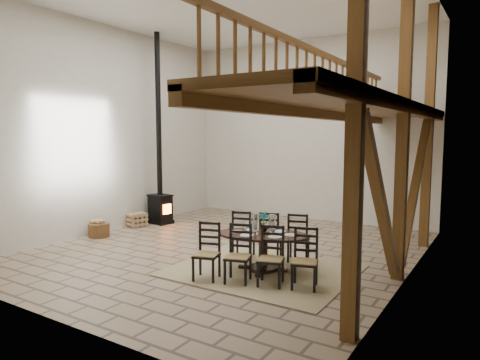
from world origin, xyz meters
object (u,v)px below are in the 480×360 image
Objects in this scene: wood_stove at (160,181)px; log_stack at (137,220)px; log_basket at (99,229)px; dining_table at (262,252)px.

log_stack is at bearing -101.76° from wood_stove.
wood_stove reaches higher than log_stack.
wood_stove is 2.15m from log_basket.
wood_stove is at bearing 136.11° from dining_table.
log_stack is (-0.23, -0.62, -0.97)m from wood_stove.
log_basket is (-0.15, -1.92, -0.97)m from wood_stove.
log_basket reaches higher than log_stack.
wood_stove is at bearing 85.54° from log_basket.
dining_table is 4.91m from wood_stove.
log_stack is at bearing 93.73° from log_basket.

